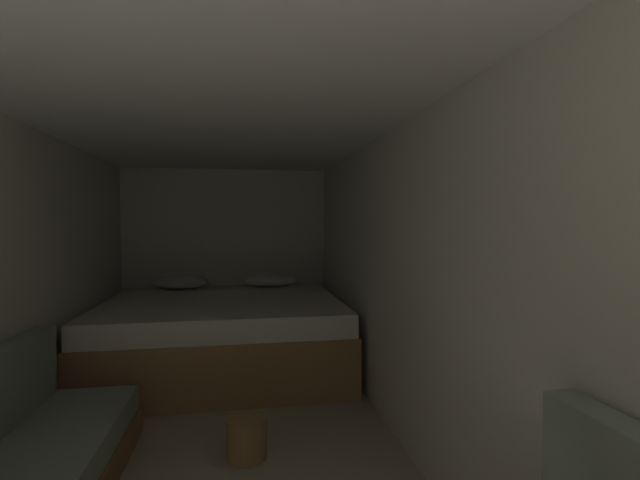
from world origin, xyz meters
The scene contains 6 objects.
ground_plane centered at (0.00, 2.34, 0.00)m, with size 7.60×7.60×0.00m, color #A39984.
wall_back centered at (0.00, 5.16, 1.02)m, with size 2.43×0.05×2.04m, color silver.
wall_right centered at (1.19, 2.34, 1.02)m, with size 0.05×5.60×2.04m, color silver.
ceiling_slab centered at (0.00, 2.34, 2.07)m, with size 2.43×5.60×0.05m, color white.
bed centered at (0.00, 4.15, 0.35)m, with size 2.21×1.90×0.83m.
wicker_basket centered at (0.20, 2.49, 0.12)m, with size 0.24×0.24×0.24m.
Camera 1 is at (0.17, -0.17, 1.41)m, focal length 24.91 mm.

